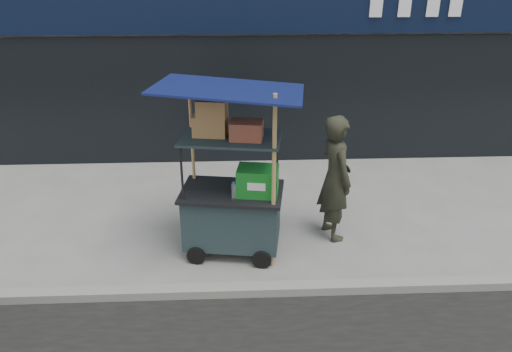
{
  "coord_description": "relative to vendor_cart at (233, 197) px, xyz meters",
  "views": [
    {
      "loc": [
        -0.27,
        -5.12,
        3.95
      ],
      "look_at": [
        0.01,
        1.2,
        0.94
      ],
      "focal_mm": 35.0,
      "sensor_mm": 36.0,
      "label": 1
    }
  ],
  "objects": [
    {
      "name": "vendor_cart",
      "position": [
        0.0,
        0.0,
        0.0
      ],
      "size": [
        1.95,
        1.51,
        2.42
      ],
      "rotation": [
        0.0,
        0.0,
        -0.15
      ],
      "color": "#19272B",
      "rests_on": "ground"
    },
    {
      "name": "vendor_man",
      "position": [
        1.43,
        0.35,
        0.08
      ],
      "size": [
        0.61,
        0.77,
        1.85
      ],
      "primitive_type": "imported",
      "rotation": [
        0.0,
        0.0,
        1.85
      ],
      "color": "#292A1F",
      "rests_on": "ground"
    },
    {
      "name": "ground",
      "position": [
        0.32,
        -0.77,
        -0.85
      ],
      "size": [
        80.0,
        80.0,
        0.0
      ],
      "primitive_type": "plane",
      "color": "slate",
      "rests_on": "ground"
    },
    {
      "name": "curb",
      "position": [
        0.32,
        -0.97,
        -0.79
      ],
      "size": [
        80.0,
        0.18,
        0.12
      ],
      "primitive_type": "cube",
      "color": "gray",
      "rests_on": "ground"
    }
  ]
}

